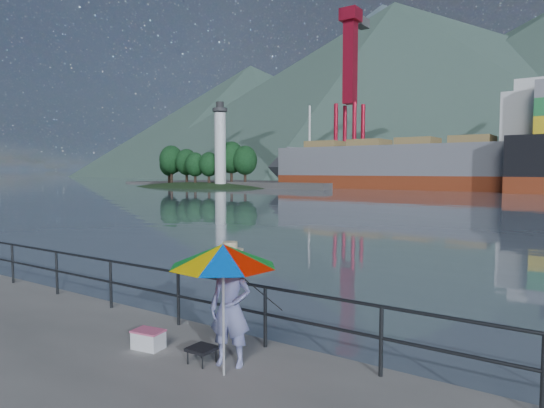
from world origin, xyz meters
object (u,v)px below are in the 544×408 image
Objects in this scene: fisherman at (230,309)px; cooler_bag at (148,340)px; bulk_carrier at (436,163)px; beach_umbrella at (223,255)px.

fisherman reaches higher than cooler_bag.
bulk_carrier is at bearing 93.71° from cooler_bag.
cooler_bag is at bearing -77.28° from bulk_carrier.
fisherman is 1.71m from cooler_bag.
cooler_bag is 76.36m from bulk_carrier.
fisherman is 0.94m from beach_umbrella.
bulk_carrier reaches higher than beach_umbrella.
fisherman is at bearing 114.42° from beach_umbrella.
fisherman is 3.58× the size of cooler_bag.
bulk_carrier is (-18.32, 74.14, 3.27)m from fisherman.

